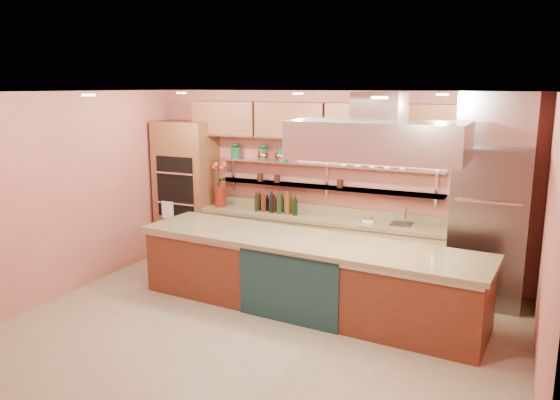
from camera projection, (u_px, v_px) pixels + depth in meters
The scene contains 21 objects.
floor at pixel (257, 332), 6.49m from camera, with size 6.00×5.00×0.02m, color #9E9078.
ceiling at pixel (254, 92), 5.91m from camera, with size 6.00×5.00×0.02m, color black.
wall_back at pixel (330, 183), 8.42m from camera, with size 6.00×0.04×2.80m, color #C3685C.
wall_front at pixel (97, 291), 3.98m from camera, with size 6.00×0.04×2.80m, color #C3685C.
wall_left at pixel (61, 196), 7.44m from camera, with size 0.04×5.00×2.80m, color #C3685C.
wall_right at pixel (548, 250), 4.96m from camera, with size 0.04×5.00×2.80m, color #C3685C.
oven_stack at pixel (187, 190), 9.20m from camera, with size 0.95×0.64×2.30m, color brown.
refrigerator at pixel (489, 226), 7.20m from camera, with size 0.95×0.72×2.10m, color slate.
back_counter at pixel (320, 246), 8.36m from camera, with size 3.84×0.64×0.93m, color tan.
wall_shelf_lower at pixel (324, 187), 8.33m from camera, with size 3.60×0.26×0.03m, color silver.
wall_shelf_upper at pixel (325, 165), 8.26m from camera, with size 3.60×0.26×0.03m, color silver.
upper_cabinets at pixel (328, 122), 8.06m from camera, with size 4.60×0.36×0.55m, color brown.
range_hood at pixel (379, 140), 6.32m from camera, with size 2.00×1.00×0.45m, color silver.
ceiling_downlights at pixel (263, 95), 6.10m from camera, with size 4.00×2.80×0.02m, color #FFE5A5.
island at pixel (305, 275), 7.06m from camera, with size 4.52×0.98×0.94m, color #612C1B.
flower_vase at pixel (220, 197), 8.91m from camera, with size 0.18×0.18×0.32m, color maroon.
oil_bottle_cluster at pixel (277, 205), 8.49m from camera, with size 0.78×0.22×0.25m, color black.
kitchen_scale at pixel (369, 219), 7.89m from camera, with size 0.15×0.11×0.08m, color white.
bar_faucet at pixel (406, 216), 7.76m from camera, with size 0.03×0.03×0.24m, color white.
copper_kettle at pixel (281, 156), 8.55m from camera, with size 0.19×0.19×0.15m, color #C8462E.
green_canister at pixel (282, 154), 8.53m from camera, with size 0.17×0.17×0.20m, color #104E2C.
Camera 1 is at (2.81, -5.34, 2.86)m, focal length 35.00 mm.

